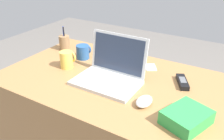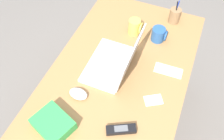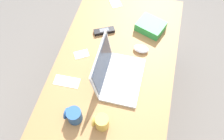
% 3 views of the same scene
% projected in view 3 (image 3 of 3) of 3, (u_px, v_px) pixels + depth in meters
% --- Properties ---
extents(ground_plane, '(6.00, 6.00, 0.00)m').
position_uv_depth(ground_plane, '(113.00, 111.00, 2.12)').
color(ground_plane, slate).
extents(desk, '(1.39, 0.75, 0.73)m').
position_uv_depth(desk, '(114.00, 92.00, 1.81)').
color(desk, '#9E7042').
rests_on(desk, ground).
extents(laptop, '(0.34, 0.26, 0.23)m').
position_uv_depth(laptop, '(116.00, 74.00, 1.42)').
color(laptop, silver).
rests_on(laptop, desk).
extents(computer_mouse, '(0.07, 0.10, 0.04)m').
position_uv_depth(computer_mouse, '(141.00, 49.00, 1.55)').
color(computer_mouse, white).
rests_on(computer_mouse, desk).
extents(coffee_mug_white, '(0.07, 0.09, 0.10)m').
position_uv_depth(coffee_mug_white, '(101.00, 122.00, 1.26)').
color(coffee_mug_white, '#E0BC4C').
rests_on(coffee_mug_white, desk).
extents(coffee_mug_tall, '(0.08, 0.09, 0.09)m').
position_uv_depth(coffee_mug_tall, '(74.00, 115.00, 1.28)').
color(coffee_mug_tall, '#26518C').
rests_on(coffee_mug_tall, desk).
extents(cordless_phone, '(0.10, 0.15, 0.03)m').
position_uv_depth(cordless_phone, '(104.00, 31.00, 1.64)').
color(cordless_phone, black).
rests_on(cordless_phone, desk).
extents(snack_bag, '(0.20, 0.22, 0.06)m').
position_uv_depth(snack_bag, '(151.00, 26.00, 1.64)').
color(snack_bag, green).
rests_on(snack_bag, desk).
extents(paper_note_near_laptop, '(0.15, 0.13, 0.00)m').
position_uv_depth(paper_note_near_laptop, '(115.00, 1.00, 1.81)').
color(paper_note_near_laptop, white).
rests_on(paper_note_near_laptop, desk).
extents(paper_note_left, '(0.08, 0.16, 0.00)m').
position_uv_depth(paper_note_left, '(67.00, 81.00, 1.44)').
color(paper_note_left, white).
rests_on(paper_note_left, desk).
extents(paper_note_right, '(0.10, 0.11, 0.00)m').
position_uv_depth(paper_note_right, '(81.00, 54.00, 1.55)').
color(paper_note_right, white).
rests_on(paper_note_right, desk).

